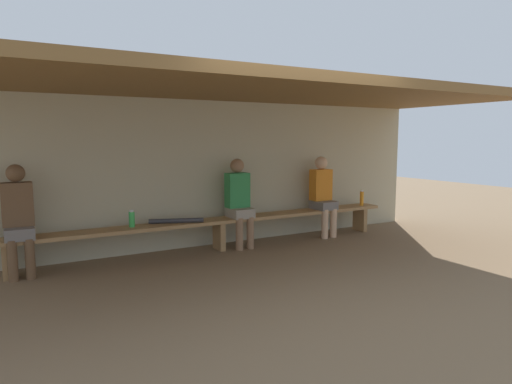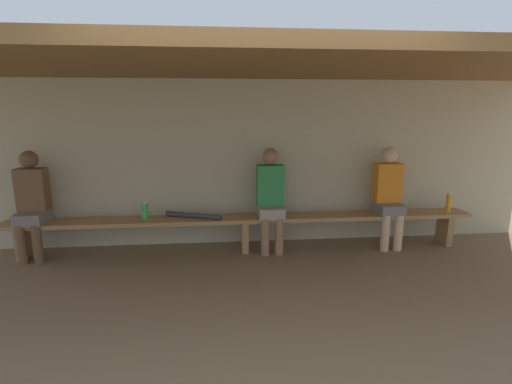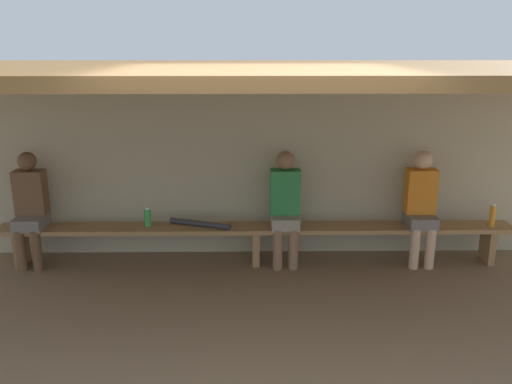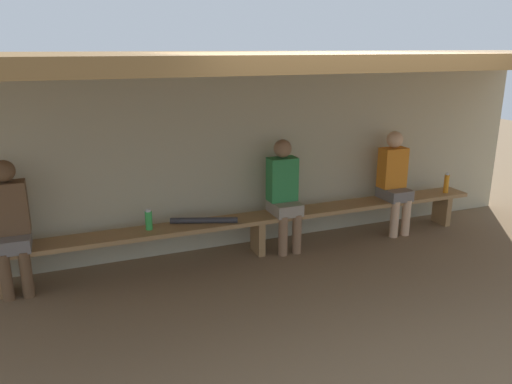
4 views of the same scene
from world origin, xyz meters
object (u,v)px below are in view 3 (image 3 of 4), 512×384
at_px(water_bottle_orange, 492,216).
at_px(water_bottle_green, 148,217).
at_px(bench, 256,232).
at_px(player_rightmost, 285,204).
at_px(baseball_bat, 200,224).
at_px(player_in_white, 30,205).
at_px(player_near_post, 421,203).

distance_m(water_bottle_orange, water_bottle_green, 4.00).
height_order(bench, player_rightmost, player_rightmost).
xyz_separation_m(water_bottle_green, baseball_bat, (0.61, -0.03, -0.07)).
bearing_deg(bench, baseball_bat, -180.00).
bearing_deg(baseball_bat, player_rightmost, 20.12).
bearing_deg(bench, player_rightmost, 0.52).
bearing_deg(player_in_white, water_bottle_orange, -0.49).
height_order(player_in_white, water_bottle_orange, player_in_white).
bearing_deg(water_bottle_green, player_near_post, -0.49).
height_order(player_rightmost, baseball_bat, player_rightmost).
bearing_deg(water_bottle_green, player_in_white, -178.84).
distance_m(player_near_post, water_bottle_green, 3.18).
xyz_separation_m(player_near_post, water_bottle_green, (-3.17, 0.03, -0.16)).
height_order(player_in_white, baseball_bat, player_in_white).
height_order(player_near_post, water_bottle_orange, player_near_post).
height_order(water_bottle_green, baseball_bat, water_bottle_green).
bearing_deg(player_near_post, bench, -179.91).
distance_m(water_bottle_orange, baseball_bat, 3.39).
bearing_deg(water_bottle_orange, player_in_white, 179.51).
bearing_deg(player_rightmost, bench, -179.48).
distance_m(player_near_post, baseball_bat, 2.58).
relative_size(player_rightmost, player_near_post, 1.00).
bearing_deg(baseball_bat, player_in_white, -160.15).
xyz_separation_m(bench, water_bottle_green, (-1.26, 0.03, 0.18)).
xyz_separation_m(bench, player_rightmost, (0.34, 0.00, 0.34)).
relative_size(player_in_white, player_near_post, 1.00).
bearing_deg(bench, water_bottle_green, 178.64).
relative_size(player_rightmost, player_in_white, 1.00).
bearing_deg(baseball_bat, player_near_post, 20.01).
bearing_deg(player_rightmost, player_in_white, 180.00).
xyz_separation_m(player_in_white, water_bottle_green, (1.33, 0.03, -0.16)).
distance_m(player_near_post, water_bottle_orange, 0.84).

